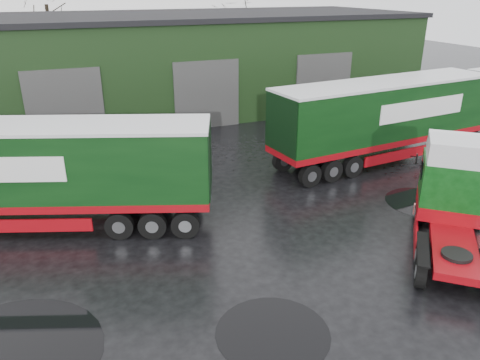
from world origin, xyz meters
name	(u,v)px	position (x,y,z in m)	size (l,w,h in m)	color
ground	(280,239)	(0.00, 0.00, 0.00)	(100.00, 100.00, 0.00)	black
warehouse	(179,61)	(2.00, 20.00, 3.16)	(32.40, 12.40, 6.30)	black
hero_tractor	(458,207)	(4.50, -3.00, 1.77)	(2.41, 5.68, 3.53)	#0C4212
trailer_left	(35,177)	(-7.50, 4.10, 1.91)	(2.51, 12.28, 3.81)	silver
lorry_right	(383,121)	(8.00, 5.21, 1.99)	(2.62, 15.11, 3.97)	silver
tree_back_a	(50,29)	(-6.00, 30.00, 4.75)	(4.40, 4.40, 9.50)	black
tree_back_b	(234,35)	(10.00, 30.00, 3.75)	(4.40, 4.40, 7.50)	black
puddle_0	(273,333)	(-2.27, -4.13, 0.00)	(2.89, 2.89, 0.01)	black
puddle_1	(423,202)	(6.61, 0.51, 0.00)	(2.93, 2.93, 0.01)	black
puddle_2	(3,360)	(-8.46, -2.60, 0.00)	(4.56, 4.56, 0.01)	black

